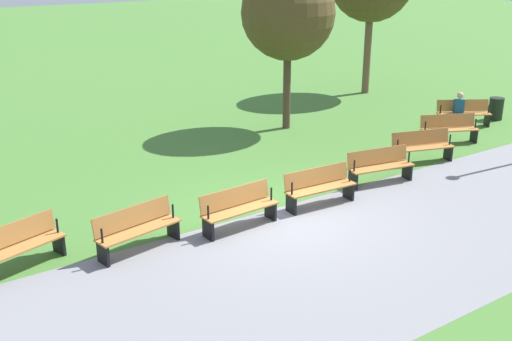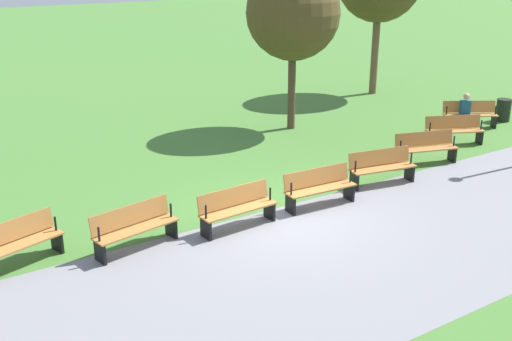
% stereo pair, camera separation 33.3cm
% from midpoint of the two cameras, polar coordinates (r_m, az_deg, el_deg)
% --- Properties ---
extents(ground_plane, '(120.00, 120.00, 0.00)m').
position_cam_midpoint_polar(ground_plane, '(14.03, 1.84, -4.33)').
color(ground_plane, '#477A33').
extents(path_paving, '(34.57, 5.41, 0.01)m').
position_cam_midpoint_polar(path_paving, '(12.49, 7.84, -7.71)').
color(path_paving, gray).
rests_on(path_paving, ground).
extents(bench_0, '(1.79, 1.33, 0.89)m').
position_cam_midpoint_polar(bench_0, '(22.28, 18.24, 5.13)').
color(bench_0, '#B27538').
rests_on(bench_0, ground).
extents(bench_1, '(1.83, 1.16, 0.89)m').
position_cam_midpoint_polar(bench_1, '(20.13, 16.99, 3.77)').
color(bench_1, '#B27538').
rests_on(bench_1, ground).
extents(bench_2, '(1.86, 0.98, 0.89)m').
position_cam_midpoint_polar(bench_2, '(18.07, 14.62, 2.22)').
color(bench_2, '#B27538').
rests_on(bench_2, ground).
extents(bench_3, '(1.85, 0.79, 0.89)m').
position_cam_midpoint_polar(bench_3, '(16.18, 10.82, 0.47)').
color(bench_3, '#B27538').
rests_on(bench_3, ground).
extents(bench_4, '(1.82, 0.58, 0.89)m').
position_cam_midpoint_polar(bench_4, '(14.56, 5.23, -1.46)').
color(bench_4, '#B27538').
rests_on(bench_4, ground).
extents(bench_5, '(1.82, 0.58, 0.89)m').
position_cam_midpoint_polar(bench_5, '(13.34, -2.35, -3.44)').
color(bench_5, '#B27538').
rests_on(bench_5, ground).
extents(bench_6, '(1.85, 0.79, 0.89)m').
position_cam_midpoint_polar(bench_6, '(12.64, -11.72, -5.23)').
color(bench_6, '#B27538').
rests_on(bench_6, ground).
extents(bench_7, '(1.86, 0.98, 0.89)m').
position_cam_midpoint_polar(bench_7, '(12.56, -22.00, -6.49)').
color(bench_7, '#B27538').
rests_on(bench_7, ground).
extents(person_seated, '(0.53, 0.60, 1.20)m').
position_cam_midpoint_polar(person_seated, '(22.04, 17.93, 5.45)').
color(person_seated, navy).
rests_on(person_seated, ground).
extents(tree_1, '(3.04, 3.04, 5.35)m').
position_cam_midpoint_polar(tree_1, '(20.36, 2.51, 14.35)').
color(tree_1, '#4C3828').
rests_on(tree_1, ground).
extents(trash_bin, '(0.50, 0.50, 0.79)m').
position_cam_midpoint_polar(trash_bin, '(23.56, 20.96, 5.37)').
color(trash_bin, black).
rests_on(trash_bin, ground).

